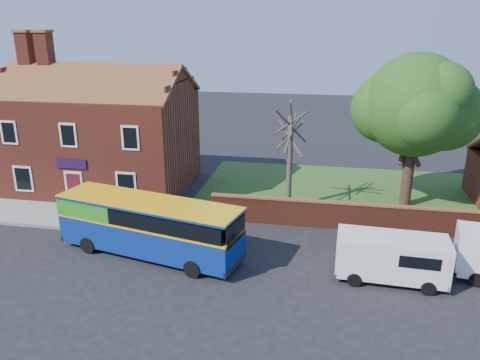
# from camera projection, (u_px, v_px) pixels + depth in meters

# --- Properties ---
(ground) EXTENTS (120.00, 120.00, 0.00)m
(ground) POSITION_uv_depth(u_px,v_px,m) (134.00, 275.00, 21.59)
(ground) COLOR black
(ground) RESTS_ON ground
(pavement) EXTENTS (18.00, 3.50, 0.12)m
(pavement) POSITION_uv_depth(u_px,v_px,m) (62.00, 215.00, 28.14)
(pavement) COLOR gray
(pavement) RESTS_ON ground
(kerb) EXTENTS (18.00, 0.15, 0.14)m
(kerb) POSITION_uv_depth(u_px,v_px,m) (45.00, 227.00, 26.51)
(kerb) COLOR slate
(kerb) RESTS_ON ground
(grass_strip) EXTENTS (26.00, 12.00, 0.04)m
(grass_strip) POSITION_uv_depth(u_px,v_px,m) (392.00, 196.00, 31.46)
(grass_strip) COLOR #426B28
(grass_strip) RESTS_ON ground
(shop_building) EXTENTS (12.30, 8.13, 10.50)m
(shop_building) POSITION_uv_depth(u_px,v_px,m) (100.00, 139.00, 32.44)
(shop_building) COLOR maroon
(shop_building) RESTS_ON ground
(boundary_wall) EXTENTS (22.00, 0.38, 1.60)m
(boundary_wall) POSITION_uv_depth(u_px,v_px,m) (407.00, 220.00, 25.62)
(boundary_wall) COLOR maroon
(boundary_wall) RESTS_ON ground
(bus) EXTENTS (9.71, 4.46, 2.87)m
(bus) POSITION_uv_depth(u_px,v_px,m) (144.00, 224.00, 23.10)
(bus) COLOR navy
(bus) RESTS_ON ground
(van_near) EXTENTS (4.91, 2.21, 2.11)m
(van_near) POSITION_uv_depth(u_px,v_px,m) (392.00, 256.00, 20.80)
(van_near) COLOR white
(van_near) RESTS_ON ground
(large_tree) EXTENTS (7.79, 6.17, 9.51)m
(large_tree) POSITION_uv_depth(u_px,v_px,m) (416.00, 108.00, 27.95)
(large_tree) COLOR black
(large_tree) RESTS_ON ground
(bare_tree) EXTENTS (2.40, 2.86, 6.40)m
(bare_tree) POSITION_uv_depth(u_px,v_px,m) (290.00, 158.00, 28.40)
(bare_tree) COLOR #4C4238
(bare_tree) RESTS_ON ground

